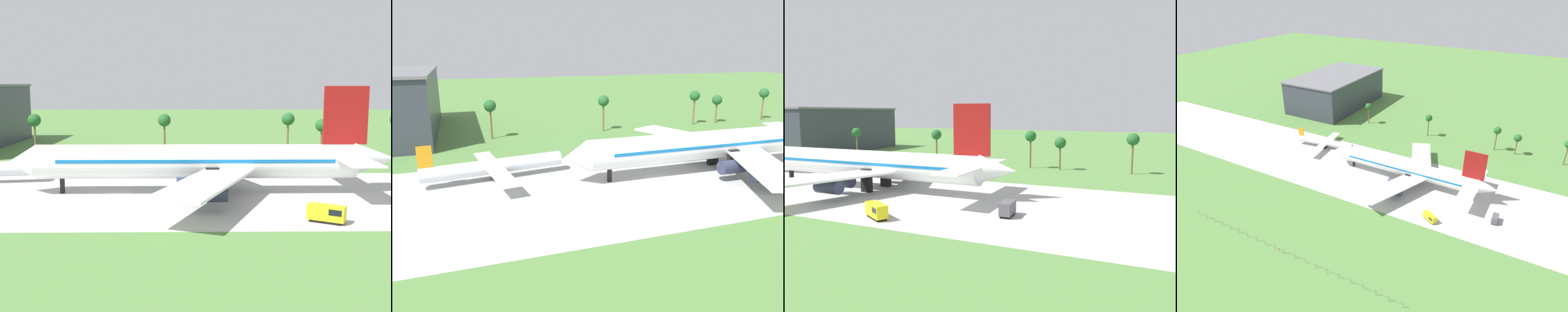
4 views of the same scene
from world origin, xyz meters
TOP-DOWN VIEW (x-y plane):
  - ground_plane at (0.00, 0.00)m, footprint 600.00×600.00m
  - taxiway_strip at (0.00, 0.00)m, footprint 320.00×44.00m
  - jet_airliner at (15.81, 2.49)m, footprint 71.86×56.53m
  - regional_aircraft at (-33.11, 11.34)m, footprint 29.31×26.51m
  - palm_tree_row at (27.58, 49.87)m, footprint 105.13×3.60m

SIDE VIEW (x-z plane):
  - ground_plane at x=0.00m, z-range 0.00..0.00m
  - taxiway_strip at x=0.00m, z-range 0.00..0.02m
  - regional_aircraft at x=-33.11m, z-range -1.50..7.27m
  - jet_airliner at x=15.81m, z-range -4.02..15.78m
  - palm_tree_row at x=27.58m, z-range 3.46..15.63m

